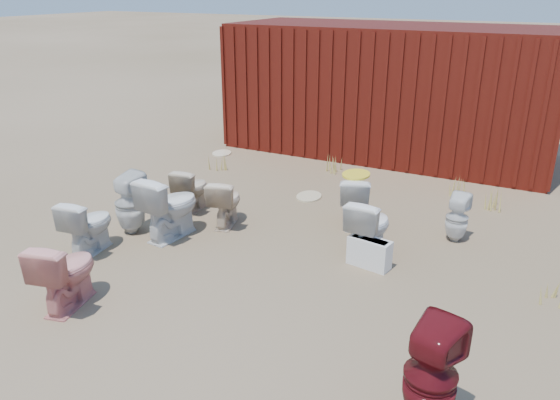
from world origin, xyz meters
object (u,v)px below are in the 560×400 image
at_px(shipping_container, 390,90).
at_px(toilet_front_e, 369,227).
at_px(toilet_back_e, 457,218).
at_px(loose_tank, 369,253).
at_px(toilet_front_a, 88,225).
at_px(toilet_back_a, 129,203).
at_px(toilet_front_maroon, 431,375).
at_px(toilet_back_beige_left, 225,202).
at_px(toilet_back_beige_right, 192,189).
at_px(toilet_front_pink, 66,272).
at_px(toilet_back_yellowlid, 355,200).
at_px(toilet_front_c, 170,206).

height_order(shipping_container, toilet_front_e, shipping_container).
distance_m(shipping_container, toilet_back_e, 4.21).
bearing_deg(toilet_back_e, loose_tank, 61.57).
relative_size(toilet_front_a, toilet_back_a, 0.86).
relative_size(toilet_front_maroon, toilet_back_beige_left, 1.32).
relative_size(toilet_front_e, toilet_back_beige_right, 1.13).
height_order(shipping_container, toilet_back_beige_right, shipping_container).
height_order(toilet_back_a, toilet_back_beige_right, toilet_back_a).
bearing_deg(toilet_front_pink, shipping_container, -113.05).
relative_size(toilet_back_beige_right, toilet_back_e, 1.03).
bearing_deg(toilet_back_e, toilet_front_maroon, 101.65).
xyz_separation_m(toilet_front_pink, toilet_back_yellowlid, (1.89, 3.26, -0.02)).
relative_size(toilet_front_a, toilet_front_c, 0.84).
bearing_deg(shipping_container, toilet_back_yellowlid, -79.57).
relative_size(shipping_container, toilet_front_e, 8.10).
bearing_deg(loose_tank, toilet_back_beige_right, -179.58).
bearing_deg(toilet_back_a, toilet_front_pink, 118.76).
distance_m(shipping_container, loose_tank, 5.03).
height_order(toilet_front_e, toilet_back_a, toilet_back_a).
relative_size(shipping_container, toilet_back_yellowlid, 8.39).
relative_size(toilet_front_c, toilet_back_beige_left, 1.27).
height_order(toilet_front_e, loose_tank, toilet_front_e).
bearing_deg(toilet_front_e, shipping_container, -71.93).
bearing_deg(toilet_back_beige_right, toilet_front_maroon, 140.45).
height_order(toilet_front_a, toilet_front_c, toilet_front_c).
bearing_deg(toilet_front_c, toilet_back_beige_left, -117.13).
bearing_deg(toilet_back_a, toilet_back_yellowlid, -140.25).
xyz_separation_m(toilet_front_a, toilet_back_a, (0.07, 0.66, 0.06)).
bearing_deg(toilet_back_beige_right, toilet_front_e, 169.99).
distance_m(toilet_front_e, toilet_back_beige_right, 2.75).
bearing_deg(toilet_back_a, toilet_back_beige_right, -97.24).
bearing_deg(toilet_front_a, toilet_front_e, -160.58).
xyz_separation_m(toilet_back_beige_right, toilet_back_e, (3.61, 0.72, -0.01)).
xyz_separation_m(toilet_back_yellowlid, loose_tank, (0.57, -1.05, -0.18)).
bearing_deg(shipping_container, toilet_back_beige_right, -110.28).
xyz_separation_m(toilet_back_beige_left, loose_tank, (2.14, -0.25, -0.16)).
bearing_deg(toilet_back_yellowlid, toilet_back_e, 166.81).
height_order(toilet_front_pink, toilet_back_yellowlid, toilet_front_pink).
height_order(toilet_front_a, toilet_front_maroon, toilet_front_maroon).
height_order(toilet_front_c, toilet_front_e, toilet_front_c).
xyz_separation_m(shipping_container, toilet_front_maroon, (2.44, -6.93, -0.76)).
bearing_deg(toilet_front_pink, toilet_back_e, -146.86).
bearing_deg(loose_tank, toilet_back_beige_left, -177.30).
relative_size(toilet_front_e, toilet_back_a, 0.89).
bearing_deg(loose_tank, shipping_container, 114.27).
distance_m(toilet_back_beige_left, toilet_back_beige_right, 0.74).
xyz_separation_m(toilet_front_pink, toilet_back_e, (3.23, 3.38, -0.06)).
bearing_deg(toilet_front_a, toilet_back_a, -102.34).
distance_m(toilet_back_beige_left, toilet_back_yellowlid, 1.76).
bearing_deg(toilet_front_e, toilet_front_pink, 50.29).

